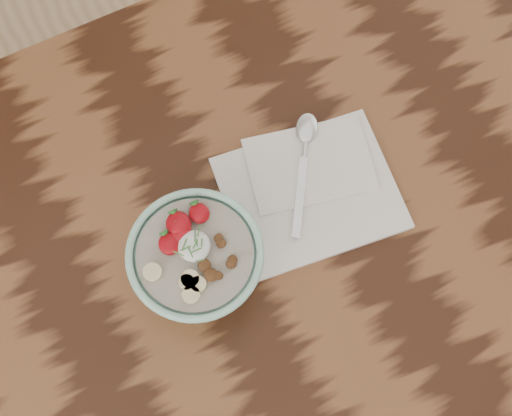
% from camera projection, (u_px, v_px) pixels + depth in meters
% --- Properties ---
extents(table, '(1.60, 0.90, 0.75)m').
position_uv_depth(table, '(223.00, 284.00, 1.07)').
color(table, black).
rests_on(table, ground).
extents(breakfast_bowl, '(0.17, 0.17, 0.12)m').
position_uv_depth(breakfast_bowl, '(197.00, 261.00, 0.92)').
color(breakfast_bowl, '#9CD2BE').
rests_on(breakfast_bowl, table).
extents(napkin, '(0.26, 0.23, 0.01)m').
position_uv_depth(napkin, '(310.00, 187.00, 1.01)').
color(napkin, white).
rests_on(napkin, table).
extents(spoon, '(0.12, 0.17, 0.01)m').
position_uv_depth(spoon, '(305.00, 145.00, 1.02)').
color(spoon, silver).
rests_on(spoon, napkin).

